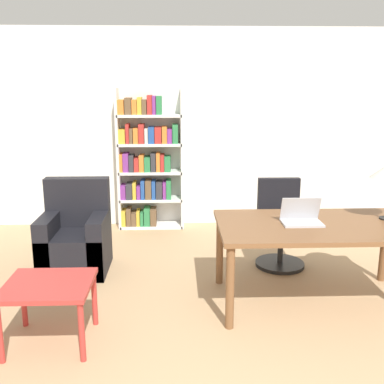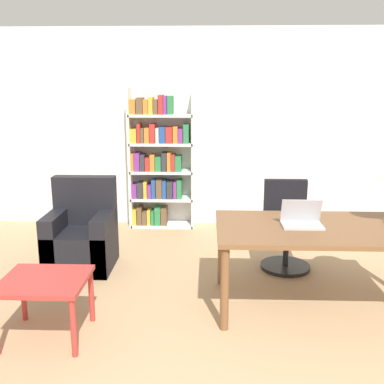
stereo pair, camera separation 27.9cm
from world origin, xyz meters
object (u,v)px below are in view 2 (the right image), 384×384
at_px(armchair, 82,238).
at_px(bookshelf, 158,162).
at_px(desk, 319,235).
at_px(office_chair, 286,229).
at_px(laptop, 302,220).
at_px(side_table_blue, 45,287).

relative_size(armchair, bookshelf, 0.51).
distance_m(desk, bookshelf, 2.85).
bearing_deg(office_chair, armchair, -177.87).
height_order(desk, laptop, laptop).
bearing_deg(laptop, office_chair, 88.04).
relative_size(desk, bookshelf, 0.93).
bearing_deg(office_chair, desk, -82.61).
bearing_deg(office_chair, bookshelf, 137.64).
relative_size(laptop, office_chair, 0.37).
bearing_deg(desk, office_chair, 97.39).
xyz_separation_m(desk, bookshelf, (-1.65, 2.31, 0.25)).
xyz_separation_m(laptop, armchair, (-2.18, 0.81, -0.48)).
relative_size(office_chair, armchair, 0.98).
height_order(laptop, armchair, laptop).
bearing_deg(bookshelf, office_chair, -42.36).
bearing_deg(laptop, side_table_blue, -163.49).
distance_m(desk, armchair, 2.50).
bearing_deg(side_table_blue, armchair, 94.42).
xyz_separation_m(laptop, office_chair, (0.03, 0.89, -0.37)).
height_order(desk, armchair, armchair).
relative_size(office_chair, side_table_blue, 1.46).
height_order(side_table_blue, armchair, armchair).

